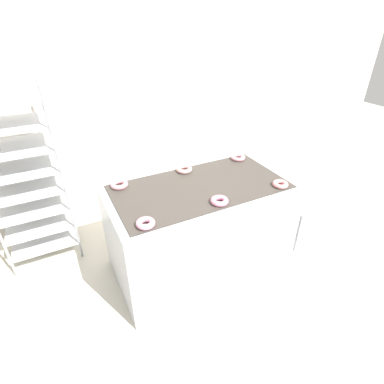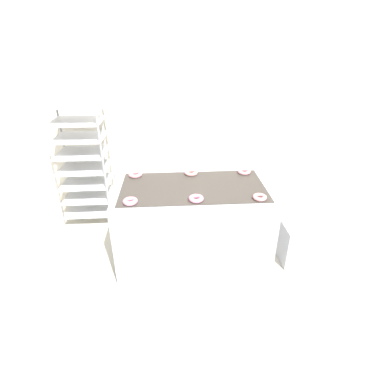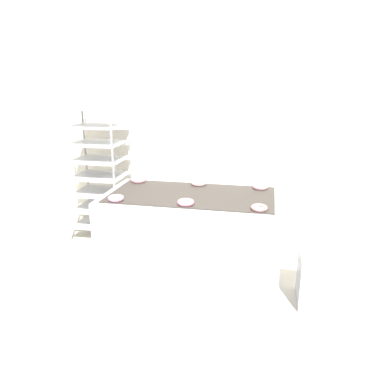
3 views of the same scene
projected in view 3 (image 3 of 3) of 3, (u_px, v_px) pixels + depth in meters
ground_plane at (175, 326)px, 2.95m from camera, size 14.00×14.00×0.00m
wall_back at (216, 119)px, 4.54m from camera, size 8.00×0.05×2.80m
fryer_machine at (192, 240)px, 3.46m from camera, size 1.57×0.85×0.88m
baking_rack_cart at (99, 168)px, 4.43m from camera, size 0.62×0.56×1.68m
glaze_bin at (317, 280)px, 3.19m from camera, size 0.30×0.38×0.45m
donut_near_left at (116, 198)px, 3.15m from camera, size 0.13×0.13×0.04m
donut_near_center at (186, 202)px, 3.05m from camera, size 0.14×0.14×0.04m
donut_near_right at (259, 208)px, 2.92m from camera, size 0.13×0.13×0.04m
donut_far_left at (138, 180)px, 3.72m from camera, size 0.15×0.15×0.04m
donut_far_center at (198, 183)px, 3.62m from camera, size 0.15×0.15×0.04m
donut_far_right at (260, 187)px, 3.49m from camera, size 0.14×0.14×0.04m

